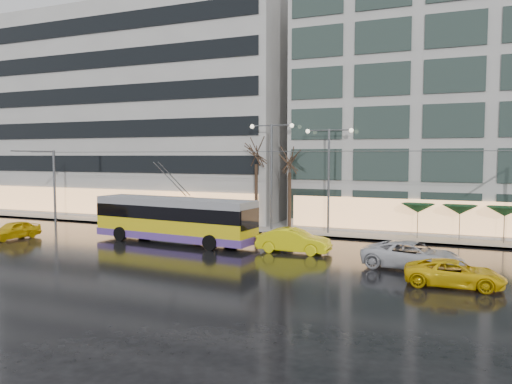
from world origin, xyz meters
The scene contains 22 objects.
ground centered at (0.00, 0.00, 0.00)m, with size 140.00×140.00×0.00m, color black.
sidewalk centered at (2.00, 14.00, 0.07)m, with size 80.00×10.00×0.15m, color gray.
kerb centered at (2.00, 9.05, 0.07)m, with size 80.00×0.10×0.15m, color slate.
building_left centered at (-16.00, 19.00, 11.15)m, with size 34.00×14.00×22.00m, color #A29F9B.
building_right centered at (19.00, 19.00, 12.65)m, with size 32.00×14.00×25.00m, color #A29F9B.
trolleybus centered at (-2.65, 2.64, 1.63)m, with size 13.21×5.64×6.04m.
catenary centered at (1.00, 7.94, 4.25)m, with size 42.24×5.12×7.00m.
bus_shelter centered at (-8.38, 10.69, 1.96)m, with size 4.20×1.60×2.51m.
street_lamp_near centered at (2.00, 10.80, 5.99)m, with size 3.96×0.36×9.03m.
street_lamp_far centered at (7.00, 10.80, 5.71)m, with size 3.96×0.36×8.53m.
tree_a centered at (0.50, 11.00, 7.09)m, with size 3.20×3.20×8.40m.
tree_b centered at (3.50, 11.20, 6.40)m, with size 3.20×3.20×7.70m.
parasol_a centered at (14.00, 11.00, 2.45)m, with size 2.50×2.50×2.65m.
parasol_b centered at (17.00, 11.00, 2.45)m, with size 2.50×2.50×2.65m.
parasol_c centered at (20.00, 11.00, 2.45)m, with size 2.50×2.50×2.65m.
taxi_a centered at (-15.07, -0.81, 0.70)m, with size 1.65×4.09×1.40m, color #E7B90C.
taxi_b centered at (6.80, 2.38, 0.81)m, with size 1.72×4.93×1.63m, color yellow.
taxi_c centered at (16.90, -2.78, 0.66)m, with size 2.20×4.76×1.32m, color yellow.
sedan_silver centered at (14.61, 0.41, 0.79)m, with size 2.62×5.68×1.58m, color silver.
pedestrian_a centered at (-4.66, 10.02, 1.58)m, with size 1.13×1.15×2.19m.
pedestrian_b centered at (-5.52, 10.97, 1.05)m, with size 1.03×0.90×1.79m.
pedestrian_c centered at (-10.17, 9.40, 1.26)m, with size 1.15×1.00×2.11m.
Camera 1 is at (17.21, -29.04, 6.49)m, focal length 35.00 mm.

